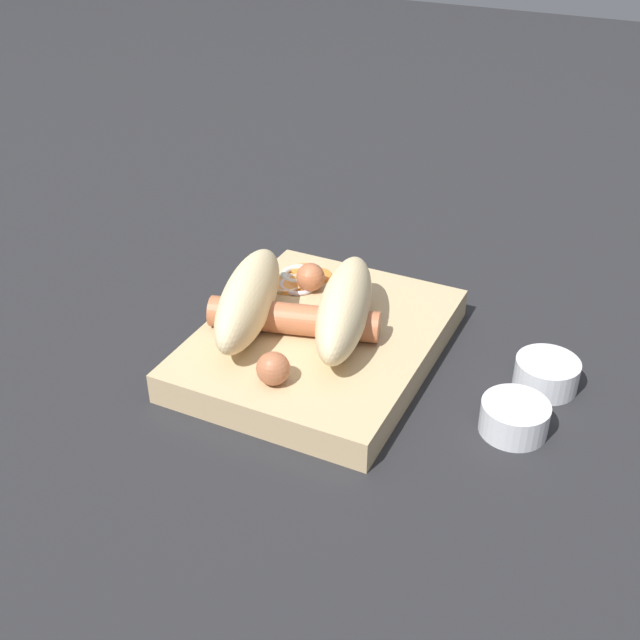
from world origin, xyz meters
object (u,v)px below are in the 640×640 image
(food_tray, at_px, (320,343))
(sausage, at_px, (294,319))
(condiment_cup_near, at_px, (514,419))
(condiment_cup_far, at_px, (546,375))
(bread_roll, at_px, (296,303))

(food_tray, height_order, sausage, sausage)
(sausage, bearing_deg, condiment_cup_near, -93.81)
(condiment_cup_far, bearing_deg, condiment_cup_near, 171.66)
(condiment_cup_near, xyz_separation_m, condiment_cup_far, (0.07, -0.01, 0.00))
(sausage, xyz_separation_m, condiment_cup_far, (0.05, -0.21, -0.03))
(condiment_cup_near, bearing_deg, food_tray, 81.66)
(bread_roll, distance_m, condiment_cup_near, 0.20)
(bread_roll, relative_size, condiment_cup_near, 3.34)
(food_tray, xyz_separation_m, condiment_cup_near, (-0.03, -0.18, -0.00))
(food_tray, height_order, bread_roll, bread_roll)
(food_tray, relative_size, bread_roll, 1.36)
(bread_roll, height_order, condiment_cup_near, bread_roll)
(food_tray, height_order, condiment_cup_far, food_tray)
(bread_roll, relative_size, sausage, 1.05)
(bread_roll, height_order, sausage, bread_roll)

